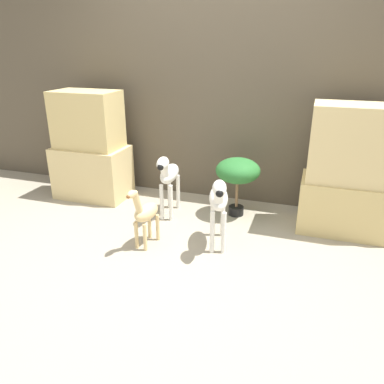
{
  "coord_description": "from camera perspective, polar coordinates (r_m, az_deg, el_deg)",
  "views": [
    {
      "loc": [
        0.96,
        -2.39,
        1.58
      ],
      "look_at": [
        -0.01,
        0.54,
        0.35
      ],
      "focal_mm": 35.0,
      "sensor_mm": 36.0,
      "label": 1
    }
  ],
  "objects": [
    {
      "name": "ground_plane",
      "position": [
        3.02,
        -3.04,
        -9.79
      ],
      "size": [
        14.0,
        14.0,
        0.0
      ],
      "primitive_type": "plane",
      "color": "#9E937F"
    },
    {
      "name": "wall_back",
      "position": [
        3.91,
        4.19,
        14.66
      ],
      "size": [
        6.4,
        0.08,
        2.2
      ],
      "color": "brown",
      "rests_on": "ground_plane"
    },
    {
      "name": "rock_pillar_left",
      "position": [
        4.14,
        -15.23,
        6.26
      ],
      "size": [
        0.76,
        0.47,
        1.14
      ],
      "color": "#DBC184",
      "rests_on": "ground_plane"
    },
    {
      "name": "rock_pillar_right",
      "position": [
        3.49,
        22.82,
        2.65
      ],
      "size": [
        0.76,
        0.47,
        1.12
      ],
      "color": "#D1B775",
      "rests_on": "ground_plane"
    },
    {
      "name": "zebra_right",
      "position": [
        2.98,
        4.07,
        -1.2
      ],
      "size": [
        0.26,
        0.54,
        0.64
      ],
      "color": "white",
      "rests_on": "ground_plane"
    },
    {
      "name": "zebra_left",
      "position": [
        3.54,
        -3.63,
        2.61
      ],
      "size": [
        0.2,
        0.55,
        0.64
      ],
      "color": "white",
      "rests_on": "ground_plane"
    },
    {
      "name": "giraffe_figurine",
      "position": [
        3.07,
        -7.17,
        -3.16
      ],
      "size": [
        0.18,
        0.39,
        0.55
      ],
      "color": "#E0C184",
      "rests_on": "ground_plane"
    },
    {
      "name": "potted_palm_front",
      "position": [
        3.57,
        7.0,
        2.98
      ],
      "size": [
        0.42,
        0.42,
        0.57
      ],
      "color": "black",
      "rests_on": "ground_plane"
    }
  ]
}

